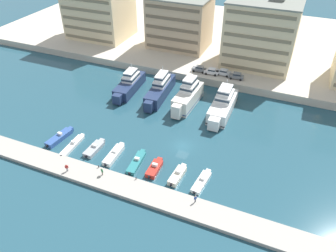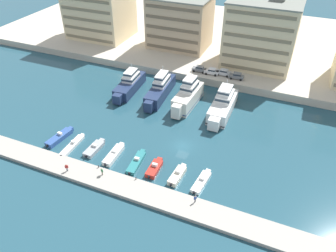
{
  "view_description": "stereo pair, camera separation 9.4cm",
  "coord_description": "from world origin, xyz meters",
  "px_view_note": "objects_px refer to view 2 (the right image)",
  "views": [
    {
      "loc": [
        18.64,
        -52.11,
        45.61
      ],
      "look_at": [
        -4.5,
        2.45,
        2.5
      ],
      "focal_mm": 35.0,
      "sensor_mm": 36.0,
      "label": 1
    },
    {
      "loc": [
        18.73,
        -52.08,
        45.61
      ],
      "look_at": [
        -4.5,
        2.45,
        2.5
      ],
      "focal_mm": 35.0,
      "sensor_mm": 36.0,
      "label": 2
    }
  ],
  "objects_px": {
    "yacht_navy_left": "(160,89)",
    "pedestrian_mid_deck": "(195,198)",
    "motorboat_grey_mid_left": "(94,148)",
    "car_white_left": "(212,71)",
    "yacht_ivory_mid_left": "(188,96)",
    "motorboat_white_right": "(201,182)",
    "car_grey_center_left": "(237,76)",
    "motorboat_blue_far_left": "(60,137)",
    "motorboat_white_center_left": "(114,154)",
    "pedestrian_near_edge": "(102,171)",
    "car_grey_far_left": "(199,69)",
    "yacht_navy_far_left": "(130,84)",
    "motorboat_white_left": "(73,145)",
    "motorboat_teal_center": "(136,162)",
    "car_silver_mid_left": "(224,72)",
    "pedestrian_far_side": "(67,167)",
    "motorboat_red_center_right": "(155,168)",
    "yacht_white_center_left": "(223,105)",
    "motorboat_cream_mid_right": "(177,175)"
  },
  "relations": [
    {
      "from": "yacht_navy_far_left",
      "to": "motorboat_grey_mid_left",
      "type": "distance_m",
      "value": 26.2
    },
    {
      "from": "motorboat_blue_far_left",
      "to": "motorboat_white_left",
      "type": "bearing_deg",
      "value": -14.12
    },
    {
      "from": "car_grey_far_left",
      "to": "pedestrian_mid_deck",
      "type": "xyz_separation_m",
      "value": [
        14.78,
        -45.83,
        -1.48
      ]
    },
    {
      "from": "motorboat_grey_mid_left",
      "to": "yacht_ivory_mid_left",
      "type": "bearing_deg",
      "value": 64.16
    },
    {
      "from": "car_grey_center_left",
      "to": "motorboat_blue_far_left",
      "type": "bearing_deg",
      "value": -127.45
    },
    {
      "from": "car_grey_far_left",
      "to": "car_silver_mid_left",
      "type": "xyz_separation_m",
      "value": [
        7.11,
        0.53,
        0.0
      ]
    },
    {
      "from": "motorboat_blue_far_left",
      "to": "pedestrian_near_edge",
      "type": "height_order",
      "value": "pedestrian_near_edge"
    },
    {
      "from": "motorboat_teal_center",
      "to": "motorboat_white_right",
      "type": "bearing_deg",
      "value": -0.3
    },
    {
      "from": "motorboat_teal_center",
      "to": "yacht_navy_left",
      "type": "bearing_deg",
      "value": 103.84
    },
    {
      "from": "yacht_navy_left",
      "to": "yacht_ivory_mid_left",
      "type": "relative_size",
      "value": 1.17
    },
    {
      "from": "motorboat_white_center_left",
      "to": "car_grey_center_left",
      "type": "distance_m",
      "value": 43.26
    },
    {
      "from": "motorboat_white_center_left",
      "to": "motorboat_red_center_right",
      "type": "relative_size",
      "value": 1.27
    },
    {
      "from": "motorboat_white_center_left",
      "to": "pedestrian_far_side",
      "type": "relative_size",
      "value": 4.5
    },
    {
      "from": "yacht_white_center_left",
      "to": "car_grey_center_left",
      "type": "height_order",
      "value": "yacht_white_center_left"
    },
    {
      "from": "yacht_navy_far_left",
      "to": "motorboat_teal_center",
      "type": "xyz_separation_m",
      "value": [
        15.52,
        -25.89,
        -1.61
      ]
    },
    {
      "from": "pedestrian_mid_deck",
      "to": "motorboat_blue_far_left",
      "type": "bearing_deg",
      "value": 170.09
    },
    {
      "from": "motorboat_teal_center",
      "to": "pedestrian_mid_deck",
      "type": "relative_size",
      "value": 4.93
    },
    {
      "from": "yacht_navy_far_left",
      "to": "car_silver_mid_left",
      "type": "xyz_separation_m",
      "value": [
        22.41,
        14.91,
        1.14
      ]
    },
    {
      "from": "motorboat_grey_mid_left",
      "to": "motorboat_cream_mid_right",
      "type": "height_order",
      "value": "motorboat_cream_mid_right"
    },
    {
      "from": "motorboat_grey_mid_left",
      "to": "motorboat_cream_mid_right",
      "type": "bearing_deg",
      "value": -1.91
    },
    {
      "from": "yacht_navy_far_left",
      "to": "motorboat_blue_far_left",
      "type": "distance_m",
      "value": 25.84
    },
    {
      "from": "motorboat_teal_center",
      "to": "yacht_white_center_left",
      "type": "bearing_deg",
      "value": 66.35
    },
    {
      "from": "yacht_white_center_left",
      "to": "motorboat_blue_far_left",
      "type": "distance_m",
      "value": 39.43
    },
    {
      "from": "motorboat_cream_mid_right",
      "to": "motorboat_white_right",
      "type": "height_order",
      "value": "motorboat_cream_mid_right"
    },
    {
      "from": "motorboat_white_center_left",
      "to": "motorboat_teal_center",
      "type": "relative_size",
      "value": 0.98
    },
    {
      "from": "car_grey_far_left",
      "to": "car_white_left",
      "type": "bearing_deg",
      "value": -3.26
    },
    {
      "from": "yacht_navy_far_left",
      "to": "car_grey_center_left",
      "type": "distance_m",
      "value": 29.99
    },
    {
      "from": "car_grey_center_left",
      "to": "motorboat_red_center_right",
      "type": "bearing_deg",
      "value": -99.33
    },
    {
      "from": "car_silver_mid_left",
      "to": "pedestrian_mid_deck",
      "type": "relative_size",
      "value": 2.62
    },
    {
      "from": "motorboat_blue_far_left",
      "to": "car_grey_center_left",
      "type": "bearing_deg",
      "value": 52.55
    },
    {
      "from": "car_white_left",
      "to": "pedestrian_mid_deck",
      "type": "distance_m",
      "value": 46.94
    },
    {
      "from": "yacht_white_center_left",
      "to": "pedestrian_far_side",
      "type": "relative_size",
      "value": 10.14
    },
    {
      "from": "yacht_ivory_mid_left",
      "to": "motorboat_white_right",
      "type": "bearing_deg",
      "value": -64.25
    },
    {
      "from": "motorboat_red_center_right",
      "to": "car_silver_mid_left",
      "type": "bearing_deg",
      "value": 86.27
    },
    {
      "from": "motorboat_white_left",
      "to": "car_white_left",
      "type": "height_order",
      "value": "car_white_left"
    },
    {
      "from": "motorboat_white_center_left",
      "to": "pedestrian_near_edge",
      "type": "height_order",
      "value": "pedestrian_near_edge"
    },
    {
      "from": "yacht_white_center_left",
      "to": "motorboat_cream_mid_right",
      "type": "relative_size",
      "value": 2.69
    },
    {
      "from": "motorboat_cream_mid_right",
      "to": "car_grey_far_left",
      "type": "bearing_deg",
      "value": 103.0
    },
    {
      "from": "yacht_ivory_mid_left",
      "to": "motorboat_blue_far_left",
      "type": "relative_size",
      "value": 1.94
    },
    {
      "from": "yacht_navy_left",
      "to": "motorboat_cream_mid_right",
      "type": "height_order",
      "value": "yacht_navy_left"
    },
    {
      "from": "car_white_left",
      "to": "car_silver_mid_left",
      "type": "height_order",
      "value": "same"
    },
    {
      "from": "yacht_navy_far_left",
      "to": "motorboat_cream_mid_right",
      "type": "height_order",
      "value": "yacht_navy_far_left"
    },
    {
      "from": "motorboat_white_left",
      "to": "car_silver_mid_left",
      "type": "distance_m",
      "value": 47.11
    },
    {
      "from": "motorboat_grey_mid_left",
      "to": "pedestrian_near_edge",
      "type": "bearing_deg",
      "value": -46.27
    },
    {
      "from": "car_grey_far_left",
      "to": "car_silver_mid_left",
      "type": "height_order",
      "value": "same"
    },
    {
      "from": "yacht_navy_left",
      "to": "pedestrian_mid_deck",
      "type": "relative_size",
      "value": 11.37
    },
    {
      "from": "motorboat_white_right",
      "to": "car_grey_far_left",
      "type": "xyz_separation_m",
      "value": [
        -14.18,
        40.35,
        2.75
      ]
    },
    {
      "from": "motorboat_grey_mid_left",
      "to": "car_white_left",
      "type": "relative_size",
      "value": 1.56
    },
    {
      "from": "yacht_white_center_left",
      "to": "car_grey_center_left",
      "type": "relative_size",
      "value": 4.07
    },
    {
      "from": "motorboat_teal_center",
      "to": "car_white_left",
      "type": "relative_size",
      "value": 1.85
    }
  ]
}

